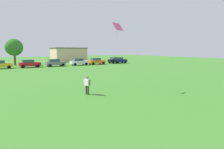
{
  "coord_description": "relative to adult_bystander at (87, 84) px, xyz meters",
  "views": [
    {
      "loc": [
        -5.78,
        1.25,
        3.84
      ],
      "look_at": [
        0.96,
        11.69,
        2.22
      ],
      "focal_mm": 30.91,
      "sensor_mm": 36.0,
      "label": 1
    }
  ],
  "objects": [
    {
      "name": "parked_car_yellow_0",
      "position": [
        -5.01,
        29.96,
        -0.1
      ],
      "size": [
        4.3,
        2.02,
        1.68
      ],
      "color": "yellow",
      "rests_on": "ground"
    },
    {
      "name": "ground_plane",
      "position": [
        -1.21,
        14.02,
        -0.95
      ],
      "size": [
        160.0,
        160.0,
        0.0
      ],
      "primitive_type": "plane",
      "color": "#42842D"
    },
    {
      "name": "parked_car_gray_2",
      "position": [
        5.94,
        29.38,
        -0.1
      ],
      "size": [
        4.3,
        2.02,
        1.68
      ],
      "color": "slate",
      "rests_on": "ground"
    },
    {
      "name": "parked_car_orange_4",
      "position": [
        16.54,
        29.14,
        -0.1
      ],
      "size": [
        4.3,
        2.02,
        1.68
      ],
      "color": "orange",
      "rests_on": "ground"
    },
    {
      "name": "kite",
      "position": [
        3.1,
        -0.07,
        4.86
      ],
      "size": [
        1.2,
        0.84,
        1.09
      ],
      "color": "#F24C8C"
    },
    {
      "name": "parked_car_white_3",
      "position": [
        11.77,
        29.24,
        -0.1
      ],
      "size": [
        4.3,
        2.02,
        1.68
      ],
      "color": "white",
      "rests_on": "ground"
    },
    {
      "name": "parked_car_navy_6",
      "position": [
        23.94,
        29.57,
        -0.1
      ],
      "size": [
        4.3,
        2.02,
        1.68
      ],
      "color": "#141E4C",
      "rests_on": "ground"
    },
    {
      "name": "parked_car_red_1",
      "position": [
        0.47,
        29.56,
        -0.1
      ],
      "size": [
        4.3,
        2.02,
        1.68
      ],
      "color": "red",
      "rests_on": "ground"
    },
    {
      "name": "adult_bystander",
      "position": [
        0.0,
        0.0,
        0.0
      ],
      "size": [
        0.44,
        0.73,
        1.61
      ],
      "rotation": [
        0.0,
        0.0,
        1.88
      ],
      "color": "#3F3833",
      "rests_on": "ground"
    },
    {
      "name": "parked_car_black_5",
      "position": [
        22.95,
        29.8,
        -0.1
      ],
      "size": [
        4.3,
        2.02,
        1.68
      ],
      "color": "black",
      "rests_on": "ground"
    },
    {
      "name": "tree_far_right",
      "position": [
        -1.43,
        37.55,
        3.38
      ],
      "size": [
        4.12,
        4.12,
        6.42
      ],
      "color": "brown",
      "rests_on": "ground"
    },
    {
      "name": "house_left",
      "position": [
        15.41,
        46.31,
        1.27
      ],
      "size": [
        10.35,
        7.73,
        4.42
      ],
      "color": "beige",
      "rests_on": "ground"
    }
  ]
}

